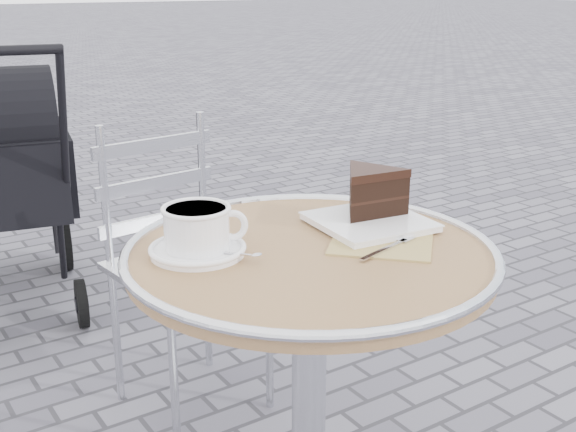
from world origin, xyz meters
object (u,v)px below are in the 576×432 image
cake_plate_set (370,198)px  bistro_chair (171,232)px  cappuccino_set (198,233)px  baby_stroller (6,185)px  cafe_table (310,327)px

cake_plate_set → bistro_chair: 0.78m
cappuccino_set → baby_stroller: baby_stroller is taller
cafe_table → baby_stroller: (-0.17, 1.78, -0.10)m
cafe_table → cake_plate_set: size_ratio=2.01×
cake_plate_set → baby_stroller: (-0.37, 1.72, -0.32)m
cafe_table → baby_stroller: size_ratio=0.69×
cappuccino_set → baby_stroller: size_ratio=0.18×
bistro_chair → baby_stroller: bearing=96.7°
cappuccino_set → bistro_chair: size_ratio=0.23×
cake_plate_set → baby_stroller: size_ratio=0.34×
cafe_table → cappuccino_set: 0.29m
cappuccino_set → cake_plate_set: cake_plate_set is taller
cafe_table → bistro_chair: (0.06, 0.78, -0.04)m
cafe_table → cake_plate_set: (0.20, 0.06, 0.22)m
cappuccino_set → bistro_chair: (0.25, 0.68, -0.25)m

